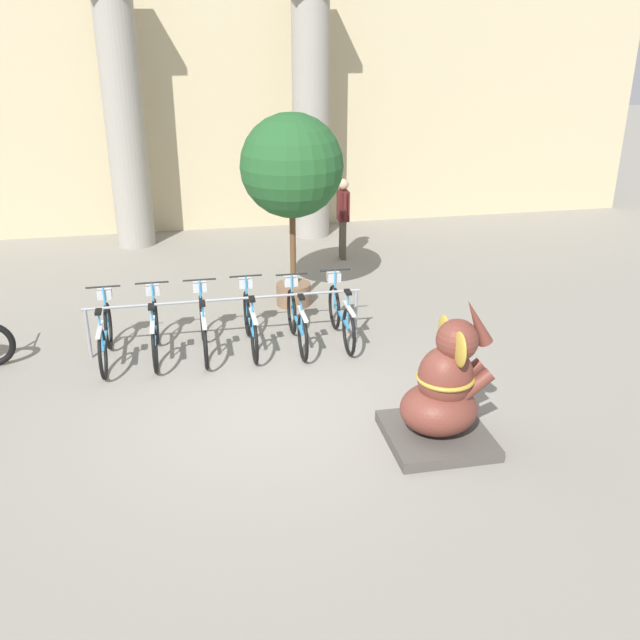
{
  "coord_description": "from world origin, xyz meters",
  "views": [
    {
      "loc": [
        -0.94,
        -7.73,
        4.49
      ],
      "look_at": [
        0.67,
        0.35,
        1.0
      ],
      "focal_mm": 40.0,
      "sensor_mm": 36.0,
      "label": 1
    }
  ],
  "objects_px": {
    "bicycle_4": "(297,320)",
    "bicycle_5": "(341,315)",
    "potted_tree": "(292,170)",
    "person_pedestrian": "(343,212)",
    "bicycle_0": "(105,335)",
    "bicycle_1": "(155,330)",
    "bicycle_3": "(250,322)",
    "bicycle_2": "(203,326)",
    "elephant_statue": "(443,395)"
  },
  "relations": [
    {
      "from": "bicycle_1",
      "to": "elephant_statue",
      "type": "xyz_separation_m",
      "value": [
        3.23,
        -2.94,
        0.19
      ]
    },
    {
      "from": "elephant_statue",
      "to": "bicycle_3",
      "type": "bearing_deg",
      "value": 122.22
    },
    {
      "from": "bicycle_2",
      "to": "bicycle_3",
      "type": "relative_size",
      "value": 1.0
    },
    {
      "from": "elephant_statue",
      "to": "potted_tree",
      "type": "relative_size",
      "value": 0.55
    },
    {
      "from": "bicycle_1",
      "to": "bicycle_3",
      "type": "distance_m",
      "value": 1.36
    },
    {
      "from": "bicycle_2",
      "to": "bicycle_4",
      "type": "xyz_separation_m",
      "value": [
        1.36,
        -0.02,
        0.0
      ]
    },
    {
      "from": "bicycle_1",
      "to": "bicycle_2",
      "type": "relative_size",
      "value": 1.0
    },
    {
      "from": "bicycle_3",
      "to": "potted_tree",
      "type": "bearing_deg",
      "value": 60.28
    },
    {
      "from": "bicycle_3",
      "to": "elephant_statue",
      "type": "distance_m",
      "value": 3.51
    },
    {
      "from": "bicycle_1",
      "to": "bicycle_3",
      "type": "xyz_separation_m",
      "value": [
        1.36,
        0.03,
        0.0
      ]
    },
    {
      "from": "bicycle_2",
      "to": "elephant_statue",
      "type": "xyz_separation_m",
      "value": [
        2.55,
        -2.93,
        0.19
      ]
    },
    {
      "from": "elephant_statue",
      "to": "person_pedestrian",
      "type": "distance_m",
      "value": 6.87
    },
    {
      "from": "bicycle_2",
      "to": "person_pedestrian",
      "type": "xyz_separation_m",
      "value": [
        2.96,
        3.91,
        0.56
      ]
    },
    {
      "from": "potted_tree",
      "to": "bicycle_2",
      "type": "bearing_deg",
      "value": -134.45
    },
    {
      "from": "bicycle_1",
      "to": "bicycle_5",
      "type": "distance_m",
      "value": 2.73
    },
    {
      "from": "bicycle_1",
      "to": "elephant_statue",
      "type": "distance_m",
      "value": 4.37
    },
    {
      "from": "bicycle_3",
      "to": "potted_tree",
      "type": "xyz_separation_m",
      "value": [
        0.9,
        1.58,
        1.89
      ]
    },
    {
      "from": "bicycle_5",
      "to": "bicycle_3",
      "type": "bearing_deg",
      "value": -179.88
    },
    {
      "from": "bicycle_4",
      "to": "bicycle_5",
      "type": "height_order",
      "value": "same"
    },
    {
      "from": "bicycle_1",
      "to": "elephant_statue",
      "type": "height_order",
      "value": "elephant_statue"
    },
    {
      "from": "bicycle_2",
      "to": "bicycle_5",
      "type": "height_order",
      "value": "same"
    },
    {
      "from": "bicycle_2",
      "to": "bicycle_4",
      "type": "bearing_deg",
      "value": -0.97
    },
    {
      "from": "bicycle_0",
      "to": "bicycle_1",
      "type": "xyz_separation_m",
      "value": [
        0.68,
        0.04,
        0.0
      ]
    },
    {
      "from": "bicycle_4",
      "to": "elephant_statue",
      "type": "distance_m",
      "value": 3.15
    },
    {
      "from": "bicycle_4",
      "to": "potted_tree",
      "type": "distance_m",
      "value": 2.51
    },
    {
      "from": "bicycle_4",
      "to": "elephant_statue",
      "type": "bearing_deg",
      "value": -67.78
    },
    {
      "from": "bicycle_1",
      "to": "person_pedestrian",
      "type": "bearing_deg",
      "value": 46.98
    },
    {
      "from": "potted_tree",
      "to": "bicycle_0",
      "type": "bearing_deg",
      "value": -150.8
    },
    {
      "from": "bicycle_2",
      "to": "bicycle_5",
      "type": "distance_m",
      "value": 2.05
    },
    {
      "from": "bicycle_1",
      "to": "bicycle_4",
      "type": "height_order",
      "value": "same"
    },
    {
      "from": "bicycle_0",
      "to": "potted_tree",
      "type": "relative_size",
      "value": 0.53
    },
    {
      "from": "bicycle_1",
      "to": "bicycle_5",
      "type": "xyz_separation_m",
      "value": [
        2.73,
        0.03,
        0.0
      ]
    },
    {
      "from": "bicycle_2",
      "to": "bicycle_4",
      "type": "height_order",
      "value": "same"
    },
    {
      "from": "elephant_statue",
      "to": "bicycle_1",
      "type": "bearing_deg",
      "value": 137.72
    },
    {
      "from": "bicycle_0",
      "to": "elephant_statue",
      "type": "bearing_deg",
      "value": -36.52
    },
    {
      "from": "bicycle_0",
      "to": "bicycle_3",
      "type": "height_order",
      "value": "same"
    },
    {
      "from": "bicycle_0",
      "to": "elephant_statue",
      "type": "relative_size",
      "value": 0.95
    },
    {
      "from": "bicycle_1",
      "to": "person_pedestrian",
      "type": "relative_size",
      "value": 1.03
    },
    {
      "from": "bicycle_2",
      "to": "person_pedestrian",
      "type": "height_order",
      "value": "person_pedestrian"
    },
    {
      "from": "person_pedestrian",
      "to": "potted_tree",
      "type": "bearing_deg",
      "value": -120.97
    },
    {
      "from": "bicycle_5",
      "to": "elephant_statue",
      "type": "height_order",
      "value": "elephant_statue"
    },
    {
      "from": "bicycle_4",
      "to": "person_pedestrian",
      "type": "bearing_deg",
      "value": 67.88
    },
    {
      "from": "person_pedestrian",
      "to": "potted_tree",
      "type": "xyz_separation_m",
      "value": [
        -1.38,
        -2.3,
        1.32
      ]
    },
    {
      "from": "bicycle_4",
      "to": "bicycle_1",
      "type": "bearing_deg",
      "value": 179.13
    },
    {
      "from": "bicycle_2",
      "to": "person_pedestrian",
      "type": "relative_size",
      "value": 1.03
    },
    {
      "from": "bicycle_2",
      "to": "bicycle_5",
      "type": "bearing_deg",
      "value": 1.05
    },
    {
      "from": "bicycle_4",
      "to": "potted_tree",
      "type": "relative_size",
      "value": 0.53
    },
    {
      "from": "bicycle_1",
      "to": "bicycle_5",
      "type": "bearing_deg",
      "value": 0.62
    },
    {
      "from": "bicycle_4",
      "to": "elephant_statue",
      "type": "relative_size",
      "value": 0.95
    },
    {
      "from": "bicycle_5",
      "to": "potted_tree",
      "type": "height_order",
      "value": "potted_tree"
    }
  ]
}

